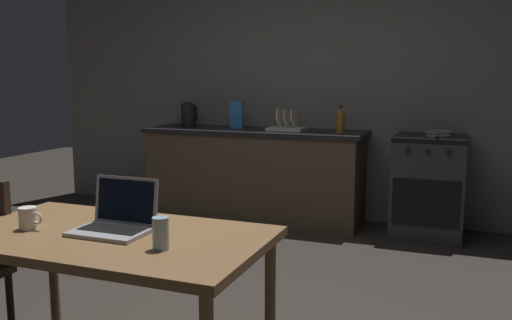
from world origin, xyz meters
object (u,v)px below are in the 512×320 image
(cereal_box, at_px, (237,115))
(stove_oven, at_px, (429,186))
(bottle, at_px, (341,120))
(coffee_mug, at_px, (28,218))
(frying_pan, at_px, (438,133))
(electric_kettle, at_px, (188,115))
(drinking_glass, at_px, (161,233))
(laptop, at_px, (115,221))
(dining_table, at_px, (111,249))
(dish_rack, at_px, (287,125))

(cereal_box, bearing_deg, stove_oven, -0.70)
(bottle, xyz_separation_m, coffee_mug, (-0.71, -3.05, -0.23))
(frying_pan, bearing_deg, electric_kettle, 179.29)
(coffee_mug, distance_m, drinking_glass, 0.69)
(bottle, xyz_separation_m, drinking_glass, (-0.02, -3.09, -0.22))
(laptop, bearing_deg, dining_table, -110.51)
(drinking_glass, bearing_deg, laptop, 155.41)
(dish_rack, bearing_deg, bottle, -5.42)
(stove_oven, bearing_deg, drinking_glass, -104.42)
(dish_rack, bearing_deg, frying_pan, -1.25)
(frying_pan, height_order, coffee_mug, frying_pan)
(laptop, xyz_separation_m, coffee_mug, (-0.38, -0.11, 0.00))
(drinking_glass, xyz_separation_m, dish_rack, (-0.50, 3.14, 0.15))
(stove_oven, bearing_deg, cereal_box, 179.30)
(dining_table, relative_size, drinking_glass, 10.53)
(laptop, height_order, electric_kettle, electric_kettle)
(coffee_mug, bearing_deg, frying_pan, 63.13)
(dining_table, distance_m, laptop, 0.12)
(stove_oven, height_order, electric_kettle, electric_kettle)
(laptop, xyz_separation_m, frying_pan, (1.18, 2.97, 0.14))
(frying_pan, bearing_deg, stove_oven, 155.41)
(electric_kettle, bearing_deg, frying_pan, -0.71)
(laptop, bearing_deg, cereal_box, 92.02)
(laptop, xyz_separation_m, cereal_box, (-0.72, 3.02, 0.25))
(stove_oven, bearing_deg, coffee_mug, -115.78)
(stove_oven, distance_m, electric_kettle, 2.43)
(bottle, height_order, coffee_mug, bottle)
(cereal_box, bearing_deg, drinking_glass, -71.96)
(laptop, bearing_deg, coffee_mug, -175.38)
(drinking_glass, bearing_deg, bottle, 89.58)
(laptop, bearing_deg, stove_oven, 58.15)
(coffee_mug, xyz_separation_m, dish_rack, (0.19, 3.10, 0.16))
(electric_kettle, height_order, dish_rack, electric_kettle)
(electric_kettle, xyz_separation_m, coffee_mug, (0.86, -3.10, -0.23))
(coffee_mug, relative_size, dish_rack, 0.34)
(laptop, height_order, cereal_box, cereal_box)
(stove_oven, distance_m, coffee_mug, 3.46)
(drinking_glass, height_order, cereal_box, cereal_box)
(bottle, bearing_deg, dish_rack, 174.58)
(stove_oven, xyz_separation_m, dish_rack, (-1.31, 0.00, 0.49))
(electric_kettle, xyz_separation_m, cereal_box, (0.53, 0.02, 0.01))
(stove_oven, relative_size, coffee_mug, 7.57)
(electric_kettle, bearing_deg, bottle, -1.82)
(stove_oven, relative_size, dining_table, 0.66)
(bottle, height_order, cereal_box, cereal_box)
(coffee_mug, bearing_deg, cereal_box, 96.16)
(frying_pan, relative_size, drinking_glass, 3.11)
(laptop, relative_size, dish_rack, 0.94)
(dining_table, height_order, electric_kettle, electric_kettle)
(bottle, bearing_deg, cereal_box, 176.19)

